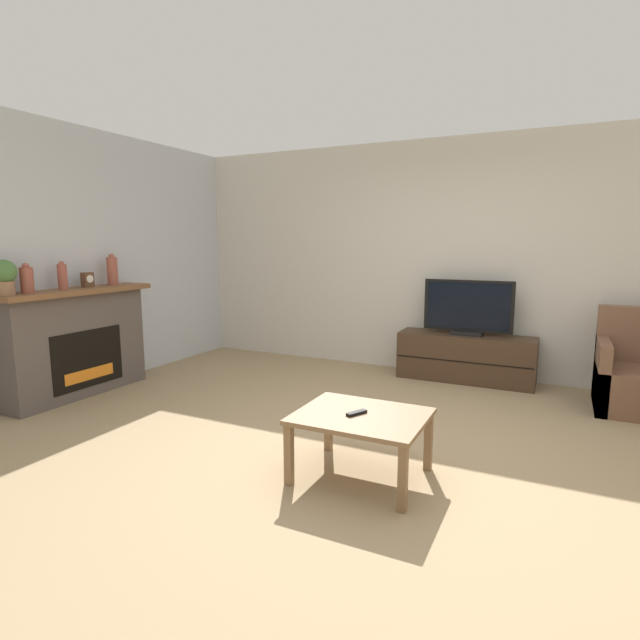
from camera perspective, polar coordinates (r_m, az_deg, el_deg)
ground_plane at (r=3.84m, az=7.71°, el=-14.75°), size 24.00×24.00×0.00m
wall_back at (r=5.96m, az=15.68°, el=6.79°), size 12.00×0.06×2.70m
wall_left at (r=5.62m, az=-27.45°, el=6.01°), size 0.06×12.00×2.70m
fireplace at (r=5.54m, az=-26.00°, el=-2.23°), size 0.41×1.58×1.08m
mantel_vase_left at (r=5.17m, az=-30.51°, el=4.04°), size 0.11×0.11×0.27m
mantel_vase_centre_left at (r=5.38m, az=-27.36°, el=4.47°), size 0.09×0.09×0.27m
mantel_vase_right at (r=5.75m, az=-22.65°, el=5.27°), size 0.11×0.11×0.33m
mantel_clock at (r=5.55m, az=-25.04°, el=4.18°), size 0.08×0.11×0.15m
potted_plant at (r=5.07m, az=-32.40°, el=4.32°), size 0.21×0.21×0.30m
tv_stand at (r=5.80m, az=16.30°, el=-4.17°), size 1.47×0.42×0.52m
tv at (r=5.70m, az=16.53°, el=1.17°), size 0.96×0.18×0.61m
armchair at (r=5.46m, az=32.60°, el=-5.64°), size 0.70×0.76×0.93m
coffee_table at (r=3.32m, az=4.72°, el=-11.59°), size 0.83×0.67×0.43m
remote at (r=3.29m, az=4.21°, el=-10.55°), size 0.10×0.15×0.02m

